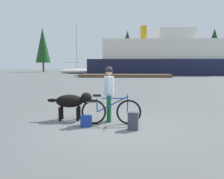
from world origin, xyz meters
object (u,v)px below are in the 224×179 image
object	(u,v)px
person_cyclist	(109,88)
handbag_pannier	(86,121)
dog	(72,101)
sailboat_moored	(77,71)
backpack	(133,121)
ferry_boat	(161,58)
bicycle	(111,111)

from	to	relation	value
person_cyclist	handbag_pannier	distance (m)	1.30
person_cyclist	dog	world-z (taller)	person_cyclist
handbag_pannier	sailboat_moored	bearing A→B (deg)	100.38
backpack	ferry_boat	xyz separation A→B (m)	(6.56, 35.57, 2.59)
person_cyclist	sailboat_moored	world-z (taller)	sailboat_moored
dog	backpack	bearing A→B (deg)	-30.94
bicycle	person_cyclist	xyz separation A→B (m)	(-0.07, 0.37, 0.65)
person_cyclist	sailboat_moored	distance (m)	39.59
person_cyclist	backpack	size ratio (longest dim) A/B	3.50
person_cyclist	handbag_pannier	size ratio (longest dim) A/B	5.23
sailboat_moored	backpack	bearing A→B (deg)	-77.81
dog	ferry_boat	size ratio (longest dim) A/B	0.06
backpack	sailboat_moored	size ratio (longest dim) A/B	0.05
bicycle	dog	xyz separation A→B (m)	(-1.27, 0.55, 0.21)
bicycle	ferry_boat	xyz separation A→B (m)	(7.21, 34.97, 2.43)
bicycle	ferry_boat	world-z (taller)	ferry_boat
bicycle	person_cyclist	bearing A→B (deg)	100.98
dog	backpack	distance (m)	2.26
bicycle	sailboat_moored	distance (m)	39.97
person_cyclist	handbag_pannier	xyz separation A→B (m)	(-0.64, -0.69, -0.89)
handbag_pannier	sailboat_moored	size ratio (longest dim) A/B	0.04
bicycle	handbag_pannier	xyz separation A→B (m)	(-0.71, -0.32, -0.24)
dog	ferry_boat	xyz separation A→B (m)	(8.48, 34.42, 2.22)
bicycle	person_cyclist	distance (m)	0.75
bicycle	sailboat_moored	xyz separation A→B (m)	(-7.94, 39.17, 0.11)
sailboat_moored	bicycle	bearing A→B (deg)	-78.53
person_cyclist	backpack	bearing A→B (deg)	-53.60
handbag_pannier	sailboat_moored	xyz separation A→B (m)	(-7.23, 39.49, 0.35)
ferry_boat	sailboat_moored	bearing A→B (deg)	164.52
ferry_boat	sailboat_moored	size ratio (longest dim) A/B	2.63
sailboat_moored	handbag_pannier	bearing A→B (deg)	-79.62
backpack	ferry_boat	world-z (taller)	ferry_boat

